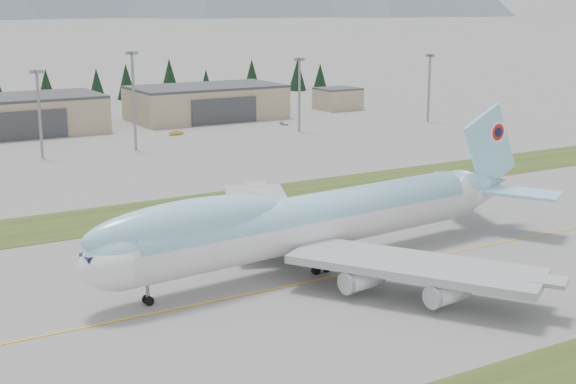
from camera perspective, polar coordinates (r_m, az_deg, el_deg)
ground at (r=113.43m, az=5.66°, el=-5.55°), size 7000.00×7000.00×0.00m
grass_strip_far at (r=150.52m, az=-4.48°, el=-0.80°), size 400.00×18.00×0.08m
taxiway_line_main at (r=113.43m, az=5.66°, el=-5.55°), size 400.00×0.40×0.02m
boeing_747_freighter at (r=112.63m, az=1.75°, el=-2.02°), size 78.28×67.29×20.60m
hangar_center at (r=243.20m, az=-18.80°, el=5.21°), size 48.00×26.60×10.80m
hangar_right at (r=261.96m, az=-5.82°, el=6.37°), size 48.00×26.60×10.80m
control_shed at (r=285.01m, az=3.56°, el=6.65°), size 14.00×12.00×7.60m
floodlight_masts at (r=220.09m, az=-3.50°, el=7.78°), size 123.91×8.15×24.88m
service_vehicle_b at (r=230.92m, az=-7.95°, el=4.04°), size 4.22×1.75×1.36m
service_vehicle_c at (r=248.15m, az=-0.30°, el=4.81°), size 1.66×3.71×1.05m
conifer_belt at (r=306.77m, az=-19.55°, el=6.99°), size 270.30×15.40×16.69m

